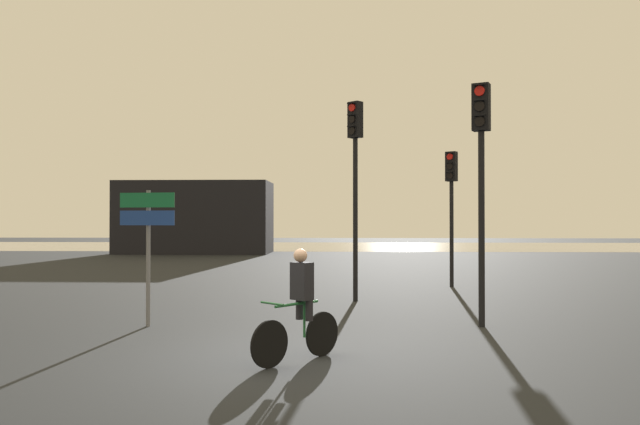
# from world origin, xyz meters

# --- Properties ---
(ground_plane) EXTENTS (120.00, 120.00, 0.00)m
(ground_plane) POSITION_xyz_m (0.00, 0.00, 0.00)
(ground_plane) COLOR black
(water_strip) EXTENTS (80.00, 16.00, 0.01)m
(water_strip) POSITION_xyz_m (0.00, 38.36, 0.00)
(water_strip) COLOR gray
(water_strip) RESTS_ON ground
(distant_building) EXTENTS (9.10, 4.00, 4.34)m
(distant_building) POSITION_xyz_m (-8.03, 28.36, 2.17)
(distant_building) COLOR black
(distant_building) RESTS_ON ground
(traffic_light_far_right) EXTENTS (0.40, 0.42, 4.10)m
(traffic_light_far_right) POSITION_xyz_m (4.30, 9.82, 2.87)
(traffic_light_far_right) COLOR black
(traffic_light_far_right) RESTS_ON ground
(traffic_light_center) EXTENTS (0.41, 0.42, 4.99)m
(traffic_light_center) POSITION_xyz_m (1.33, 6.36, 3.43)
(traffic_light_center) COLOR black
(traffic_light_center) RESTS_ON ground
(traffic_light_near_right) EXTENTS (0.39, 0.41, 4.63)m
(traffic_light_near_right) POSITION_xyz_m (3.67, 2.75, 3.21)
(traffic_light_near_right) COLOR black
(traffic_light_near_right) RESTS_ON ground
(direction_sign_post) EXTENTS (1.09, 0.18, 2.60)m
(direction_sign_post) POSITION_xyz_m (-2.69, 2.52, 1.79)
(direction_sign_post) COLOR slate
(direction_sign_post) RESTS_ON ground
(cyclist) EXTENTS (1.16, 1.31, 1.62)m
(cyclist) POSITION_xyz_m (0.42, -0.26, 0.82)
(cyclist) COLOR black
(cyclist) RESTS_ON ground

